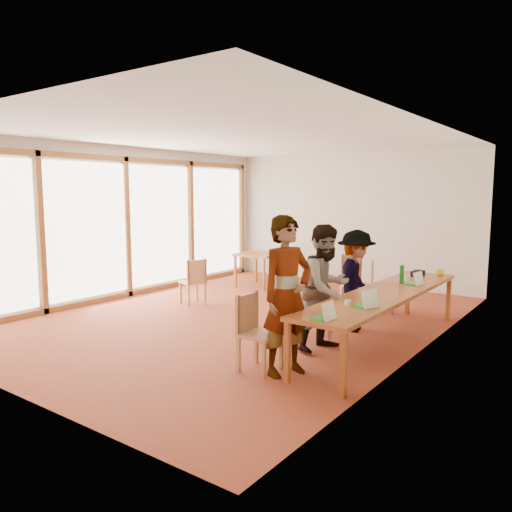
# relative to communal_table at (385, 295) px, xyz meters

# --- Properties ---
(ground) EXTENTS (8.00, 8.00, 0.00)m
(ground) POSITION_rel_communal_table_xyz_m (-2.50, 0.10, -0.70)
(ground) COLOR brown
(ground) RESTS_ON ground
(wall_back) EXTENTS (6.00, 0.10, 3.00)m
(wall_back) POSITION_rel_communal_table_xyz_m (-2.50, 4.10, 0.80)
(wall_back) COLOR beige
(wall_back) RESTS_ON ground
(wall_front) EXTENTS (6.00, 0.10, 3.00)m
(wall_front) POSITION_rel_communal_table_xyz_m (-2.50, -3.90, 0.80)
(wall_front) COLOR beige
(wall_front) RESTS_ON ground
(wall_right) EXTENTS (0.10, 8.00, 3.00)m
(wall_right) POSITION_rel_communal_table_xyz_m (0.50, 0.10, 0.80)
(wall_right) COLOR beige
(wall_right) RESTS_ON ground
(window_wall) EXTENTS (0.10, 8.00, 3.00)m
(window_wall) POSITION_rel_communal_table_xyz_m (-5.46, 0.10, 0.80)
(window_wall) COLOR white
(window_wall) RESTS_ON ground
(ceiling) EXTENTS (6.00, 8.00, 0.04)m
(ceiling) POSITION_rel_communal_table_xyz_m (-2.50, 0.10, 2.32)
(ceiling) COLOR white
(ceiling) RESTS_ON wall_back
(communal_table) EXTENTS (0.80, 4.00, 0.75)m
(communal_table) POSITION_rel_communal_table_xyz_m (0.00, 0.00, 0.00)
(communal_table) COLOR #A15223
(communal_table) RESTS_ON ground
(side_table) EXTENTS (0.90, 0.90, 0.75)m
(side_table) POSITION_rel_communal_table_xyz_m (-3.93, 2.55, -0.03)
(side_table) COLOR #A15223
(side_table) RESTS_ON ground
(chair_near) EXTENTS (0.43, 0.43, 0.48)m
(chair_near) POSITION_rel_communal_table_xyz_m (-0.91, -1.80, -0.15)
(chair_near) COLOR tan
(chair_near) RESTS_ON ground
(chair_mid) EXTENTS (0.53, 0.53, 0.47)m
(chair_mid) POSITION_rel_communal_table_xyz_m (-1.02, -0.20, -0.16)
(chair_mid) COLOR tan
(chair_mid) RESTS_ON ground
(chair_far) EXTENTS (0.63, 0.63, 0.55)m
(chair_far) POSITION_rel_communal_table_xyz_m (-1.15, 1.53, -0.07)
(chair_far) COLOR tan
(chair_far) RESTS_ON ground
(chair_empty) EXTENTS (0.54, 0.54, 0.47)m
(chair_empty) POSITION_rel_communal_table_xyz_m (-0.86, 1.86, -0.16)
(chair_empty) COLOR tan
(chair_empty) RESTS_ON ground
(chair_spare) EXTENTS (0.52, 0.52, 0.46)m
(chair_spare) POSITION_rel_communal_table_xyz_m (-3.84, 0.33, -0.17)
(chair_spare) COLOR tan
(chair_spare) RESTS_ON ground
(person_near) EXTENTS (0.64, 0.78, 1.85)m
(person_near) POSITION_rel_communal_table_xyz_m (-0.50, -1.70, 0.22)
(person_near) COLOR gray
(person_near) RESTS_ON ground
(person_mid) EXTENTS (0.81, 0.95, 1.69)m
(person_mid) POSITION_rel_communal_table_xyz_m (-0.57, -0.63, 0.14)
(person_mid) COLOR gray
(person_mid) RESTS_ON ground
(person_far) EXTENTS (0.79, 1.11, 1.55)m
(person_far) POSITION_rel_communal_table_xyz_m (-0.64, 0.46, 0.07)
(person_far) COLOR gray
(person_far) RESTS_ON ground
(laptop_near) EXTENTS (0.21, 0.24, 0.20)m
(laptop_near) POSITION_rel_communal_table_xyz_m (0.05, -1.80, 0.10)
(laptop_near) COLOR green
(laptop_near) RESTS_ON communal_table
(laptop_mid) EXTENTS (0.29, 0.31, 0.22)m
(laptop_mid) POSITION_rel_communal_table_xyz_m (0.18, -1.01, 0.11)
(laptop_mid) COLOR green
(laptop_mid) RESTS_ON communal_table
(laptop_far) EXTENTS (0.24, 0.26, 0.20)m
(laptop_far) POSITION_rel_communal_table_xyz_m (0.17, 0.77, 0.10)
(laptop_far) COLOR green
(laptop_far) RESTS_ON communal_table
(yellow_mug) EXTENTS (0.13, 0.13, 0.10)m
(yellow_mug) POSITION_rel_communal_table_xyz_m (0.22, 1.80, 0.10)
(yellow_mug) COLOR gold
(yellow_mug) RESTS_ON communal_table
(green_bottle) EXTENTS (0.07, 0.07, 0.28)m
(green_bottle) POSITION_rel_communal_table_xyz_m (-0.04, 0.74, 0.19)
(green_bottle) COLOR #19731E
(green_bottle) RESTS_ON communal_table
(clear_glass) EXTENTS (0.07, 0.07, 0.09)m
(clear_glass) POSITION_rel_communal_table_xyz_m (-0.04, 1.01, 0.09)
(clear_glass) COLOR silver
(clear_glass) RESTS_ON communal_table
(condiment_cup) EXTENTS (0.08, 0.08, 0.06)m
(condiment_cup) POSITION_rel_communal_table_xyz_m (-0.06, -1.03, 0.08)
(condiment_cup) COLOR white
(condiment_cup) RESTS_ON communal_table
(pink_phone) EXTENTS (0.05, 0.10, 0.01)m
(pink_phone) POSITION_rel_communal_table_xyz_m (0.21, 0.84, 0.05)
(pink_phone) COLOR #D44158
(pink_phone) RESTS_ON communal_table
(black_pouch) EXTENTS (0.16, 0.26, 0.09)m
(black_pouch) POSITION_rel_communal_table_xyz_m (-0.05, 1.54, 0.09)
(black_pouch) COLOR black
(black_pouch) RESTS_ON communal_table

